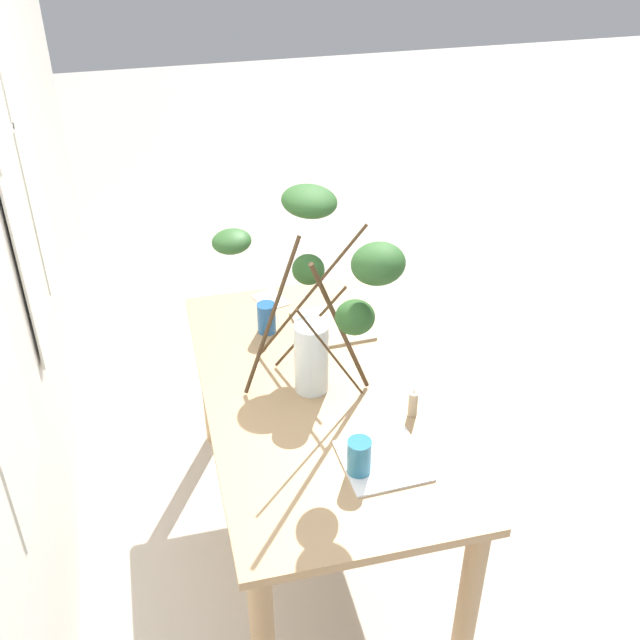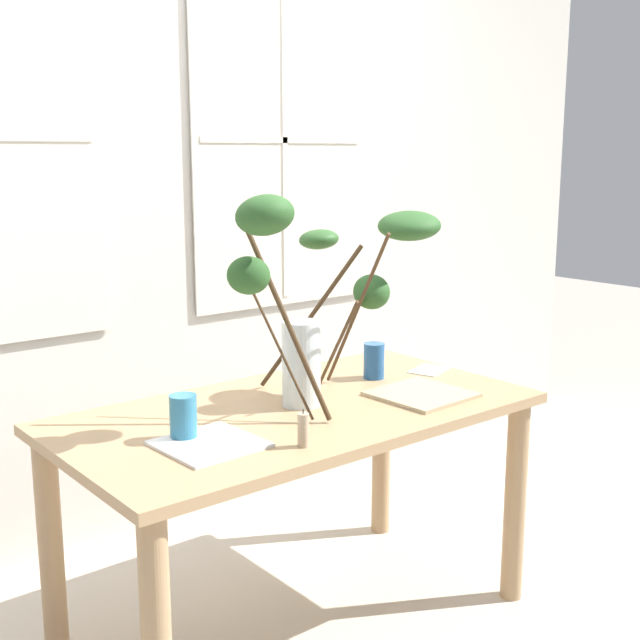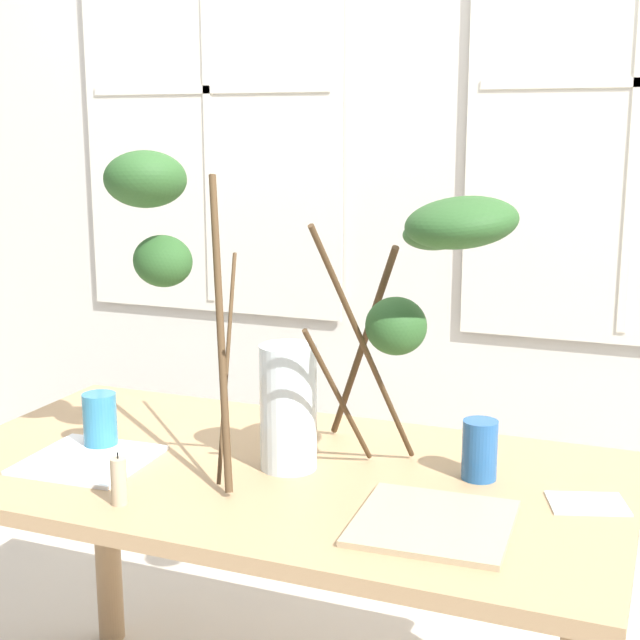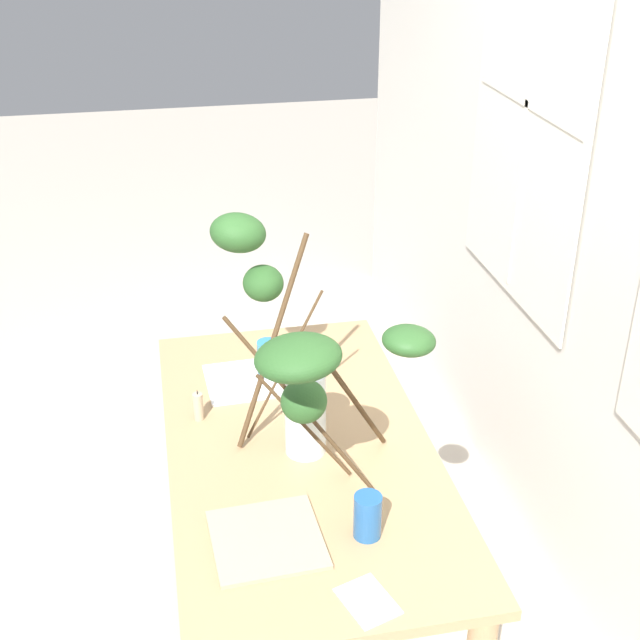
{
  "view_description": "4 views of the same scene",
  "coord_description": "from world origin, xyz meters",
  "views": [
    {
      "loc": [
        -2.02,
        0.49,
        2.39
      ],
      "look_at": [
        -0.01,
        -0.01,
        1.02
      ],
      "focal_mm": 43.13,
      "sensor_mm": 36.0,
      "label": 1
    },
    {
      "loc": [
        -1.47,
        -1.92,
        1.49
      ],
      "look_at": [
        0.09,
        0.0,
        0.98
      ],
      "focal_mm": 46.59,
      "sensor_mm": 36.0,
      "label": 2
    },
    {
      "loc": [
        0.75,
        -1.63,
        1.42
      ],
      "look_at": [
        0.08,
        0.05,
        1.03
      ],
      "focal_mm": 51.05,
      "sensor_mm": 36.0,
      "label": 3
    },
    {
      "loc": [
        2.02,
        -0.35,
        2.22
      ],
      "look_at": [
        -0.05,
        0.07,
        1.1
      ],
      "focal_mm": 48.16,
      "sensor_mm": 36.0,
      "label": 4
    }
  ],
  "objects": [
    {
      "name": "back_wall_with_windows",
      "position": [
        -0.0,
        0.96,
        1.51
      ],
      "size": [
        5.14,
        0.14,
        3.02
      ],
      "color": "beige",
      "rests_on": "ground"
    },
    {
      "name": "dining_table",
      "position": [
        0.0,
        0.0,
        0.6
      ],
      "size": [
        1.45,
        0.77,
        0.72
      ],
      "color": "tan",
      "rests_on": "ground"
    },
    {
      "name": "vase_with_branches",
      "position": [
        0.09,
        -0.03,
        1.1
      ],
      "size": [
        0.83,
        0.57,
        0.67
      ],
      "color": "silver",
      "rests_on": "dining_table"
    },
    {
      "name": "drinking_glass_blue_left",
      "position": [
        -0.41,
        -0.03,
        0.78
      ],
      "size": [
        0.07,
        0.07,
        0.12
      ],
      "primitive_type": "cylinder",
      "color": "teal",
      "rests_on": "dining_table"
    },
    {
      "name": "drinking_glass_blue_right",
      "position": [
        0.41,
        0.1,
        0.78
      ],
      "size": [
        0.07,
        0.07,
        0.12
      ],
      "primitive_type": "cylinder",
      "color": "#235693",
      "rests_on": "dining_table"
    },
    {
      "name": "plate_square_left",
      "position": [
        -0.38,
        -0.12,
        0.73
      ],
      "size": [
        0.26,
        0.26,
        0.01
      ],
      "primitive_type": "cube",
      "rotation": [
        0.0,
        0.0,
        0.05
      ],
      "color": "white",
      "rests_on": "dining_table"
    },
    {
      "name": "plate_square_right",
      "position": [
        0.38,
        -0.15,
        0.73
      ],
      "size": [
        0.29,
        0.29,
        0.01
      ],
      "primitive_type": "cube",
      "rotation": [
        0.0,
        0.0,
        0.05
      ],
      "color": "tan",
      "rests_on": "dining_table"
    },
    {
      "name": "napkin_folded",
      "position": [
        0.63,
        0.05,
        0.72
      ],
      "size": [
        0.17,
        0.14,
        0.0
      ],
      "primitive_type": "cube",
      "rotation": [
        0.0,
        0.0,
        0.32
      ],
      "color": "silver",
      "rests_on": "dining_table"
    },
    {
      "name": "pillar_candle",
      "position": [
        -0.19,
        -0.28,
        0.77
      ],
      "size": [
        0.03,
        0.03,
        0.1
      ],
      "color": "tan",
      "rests_on": "dining_table"
    }
  ]
}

